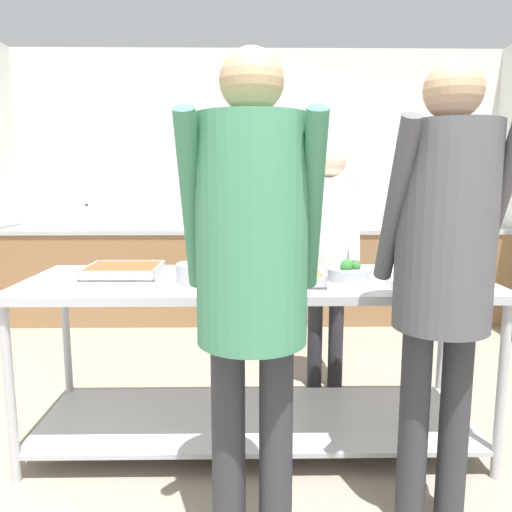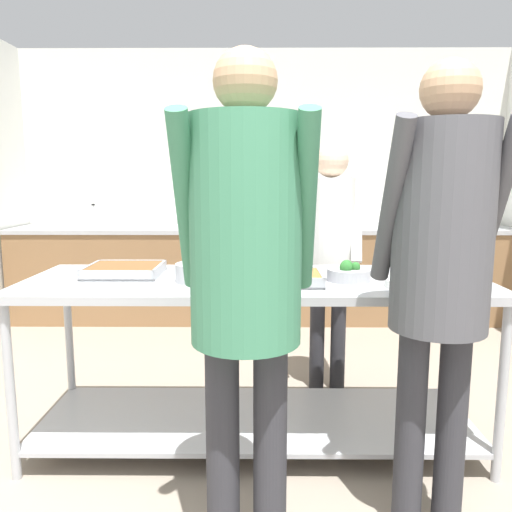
% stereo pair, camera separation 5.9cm
% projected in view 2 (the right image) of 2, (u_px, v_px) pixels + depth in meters
% --- Properties ---
extents(wall_rear, '(4.98, 0.06, 2.65)m').
position_uv_depth(wall_rear, '(264.00, 184.00, 5.14)').
color(wall_rear, silver).
rests_on(wall_rear, ground_plane).
extents(back_counter, '(4.82, 0.65, 0.91)m').
position_uv_depth(back_counter, '(264.00, 273.00, 4.90)').
color(back_counter, olive).
rests_on(back_counter, ground_plane).
extents(serving_counter, '(2.32, 0.81, 0.88)m').
position_uv_depth(serving_counter, '(256.00, 332.00, 2.57)').
color(serving_counter, '#ADAFB5').
rests_on(serving_counter, ground_plane).
extents(serving_tray_vegetables, '(0.38, 0.34, 0.05)m').
position_uv_depth(serving_tray_vegetables, '(125.00, 270.00, 2.61)').
color(serving_tray_vegetables, '#ADAFB5').
rests_on(serving_tray_vegetables, serving_counter).
extents(sauce_pan, '(0.38, 0.24, 0.09)m').
position_uv_depth(sauce_pan, '(200.00, 272.00, 2.45)').
color(sauce_pan, '#ADAFB5').
rests_on(sauce_pan, serving_counter).
extents(serving_tray_roast, '(0.37, 0.29, 0.05)m').
position_uv_depth(serving_tray_roast, '(283.00, 278.00, 2.41)').
color(serving_tray_roast, '#ADAFB5').
rests_on(serving_tray_roast, serving_counter).
extents(broccoli_bowl, '(0.21, 0.21, 0.10)m').
position_uv_depth(broccoli_bowl, '(349.00, 273.00, 2.47)').
color(broccoli_bowl, '#B2B2B7').
rests_on(broccoli_bowl, serving_counter).
extents(plate_stack, '(0.27, 0.27, 0.04)m').
position_uv_depth(plate_stack, '(414.00, 283.00, 2.32)').
color(plate_stack, white).
rests_on(plate_stack, serving_counter).
extents(guest_serving_left, '(0.45, 0.36, 1.79)m').
position_uv_depth(guest_serving_left, '(441.00, 252.00, 1.83)').
color(guest_serving_left, '#2D2D33').
rests_on(guest_serving_left, ground_plane).
extents(guest_serving_right, '(0.48, 0.38, 1.80)m').
position_uv_depth(guest_serving_right, '(246.00, 259.00, 1.68)').
color(guest_serving_right, '#2D2D33').
rests_on(guest_serving_right, ground_plane).
extents(cook_behind_counter, '(0.43, 0.35, 1.59)m').
position_uv_depth(cook_behind_counter, '(330.00, 239.00, 3.17)').
color(cook_behind_counter, '#2D2D33').
rests_on(cook_behind_counter, ground_plane).
extents(water_bottle, '(0.08, 0.08, 0.22)m').
position_uv_depth(water_bottle, '(94.00, 217.00, 4.84)').
color(water_bottle, silver).
rests_on(water_bottle, back_counter).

